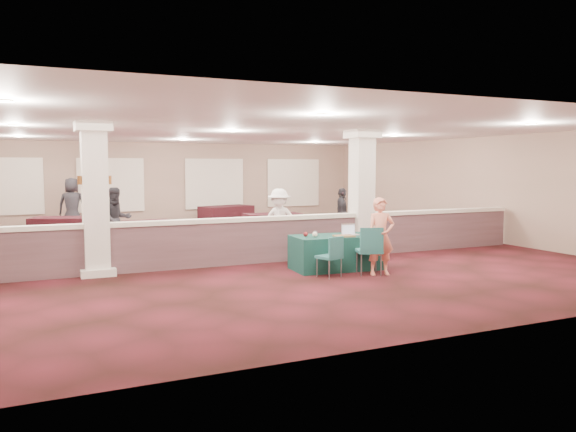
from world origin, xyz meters
name	(u,v)px	position (x,y,z in m)	size (l,w,h in m)	color
ground	(232,254)	(0.00, 0.00, 0.00)	(16.00, 16.00, 0.00)	#47111A
wall_back	(165,184)	(0.00, 8.00, 1.60)	(16.00, 0.04, 3.20)	gray
wall_front	(432,219)	(0.00, -8.00, 1.60)	(16.00, 0.04, 3.20)	gray
wall_right	(471,188)	(8.00, 0.00, 1.60)	(0.04, 16.00, 3.20)	gray
ceiling	(231,131)	(0.00, 0.00, 3.20)	(16.00, 16.00, 0.02)	white
partition_wall	(253,239)	(0.00, -1.50, 0.57)	(15.60, 0.28, 1.10)	#4E3439
column_left	(95,198)	(-3.50, -1.50, 1.64)	(0.72, 0.72, 3.20)	silver
column_right	(362,192)	(3.00, -1.50, 1.64)	(0.72, 0.72, 3.20)	silver
sconce_left	(80,180)	(-3.78, -1.50, 2.00)	(0.12, 0.12, 0.18)	brown
sconce_right	(109,180)	(-3.22, -1.50, 2.00)	(0.12, 0.12, 0.18)	brown
near_table	(337,252)	(1.43, -3.00, 0.38)	(1.97, 0.99, 0.76)	#0E332C
conf_chair_main	(370,247)	(1.73, -3.88, 0.60)	(0.64, 0.65, 1.01)	#225E63
conf_chair_side	(332,253)	(0.87, -3.79, 0.51)	(0.54, 0.54, 0.85)	#225E63
woman	(381,236)	(1.95, -3.95, 0.82)	(0.59, 0.39, 1.63)	#FE916E
far_table_front_center	(140,235)	(-2.00, 2.07, 0.38)	(1.88, 0.94, 0.76)	black
far_table_front_right	(426,229)	(6.50, 0.30, 0.33)	(1.61, 0.81, 0.65)	black
far_table_back_left	(65,230)	(-3.83, 4.17, 0.39)	(1.91, 0.95, 0.77)	black
far_table_back_center	(226,216)	(2.00, 6.50, 0.40)	(1.96, 0.98, 0.80)	black
far_table_back_right	(272,225)	(2.50, 3.20, 0.37)	(1.83, 0.92, 0.74)	black
attendee_a	(116,219)	(-2.63, 1.94, 0.86)	(0.83, 0.46, 1.72)	black
attendee_b	(279,220)	(1.35, 0.00, 0.84)	(1.08, 0.50, 1.69)	white
attendee_c	(342,214)	(4.16, 1.50, 0.81)	(0.95, 0.45, 1.62)	black
attendee_d	(72,205)	(-3.45, 6.75, 0.96)	(0.94, 0.51, 1.91)	black
laptop_base	(351,235)	(1.73, -3.08, 0.77)	(0.34, 0.24, 0.02)	silver
laptop_screen	(348,229)	(1.74, -2.96, 0.89)	(0.34, 0.01, 0.23)	silver
screen_glow	(348,229)	(1.74, -2.96, 0.87)	(0.31, 0.00, 0.20)	#AEB8D1
knitting	(344,236)	(1.46, -3.26, 0.77)	(0.42, 0.31, 0.03)	#AB641B
yarn_cream	(315,234)	(0.85, -3.06, 0.81)	(0.11, 0.11, 0.11)	#F0DDC6
yarn_red	(306,234)	(0.71, -2.89, 0.81)	(0.10, 0.10, 0.10)	maroon
yarn_grey	(315,233)	(0.97, -2.84, 0.81)	(0.11, 0.11, 0.11)	#46464B
scissors	(370,235)	(2.08, -3.34, 0.76)	(0.12, 0.03, 0.01)	#B32013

